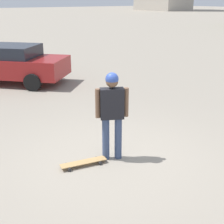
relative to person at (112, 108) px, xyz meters
name	(u,v)px	position (x,y,z in m)	size (l,w,h in m)	color
ground_plane	(112,158)	(0.00, 0.00, -1.05)	(220.00, 220.00, 0.00)	gray
person	(112,108)	(0.00, 0.00, 0.00)	(0.39, 0.57, 1.74)	#38476B
skateboard	(83,162)	(-0.07, -0.61, -0.98)	(0.38, 0.91, 0.08)	tan
car_parked_near	(9,63)	(-7.06, 0.38, -0.32)	(4.30, 4.19, 1.40)	maroon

